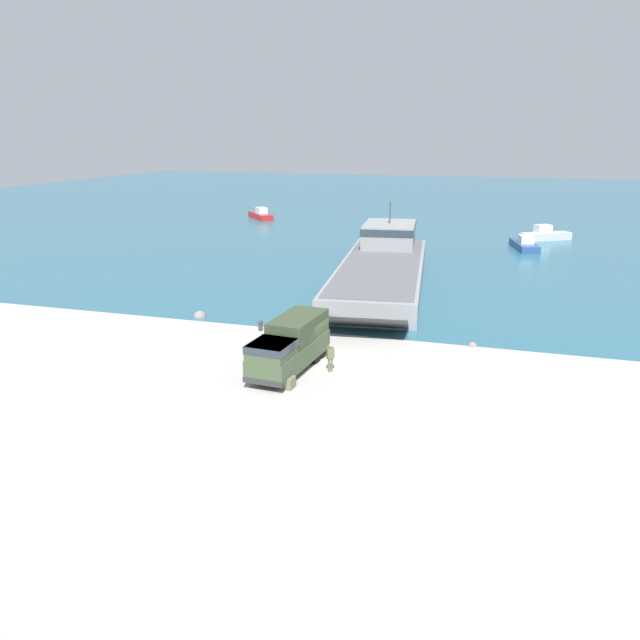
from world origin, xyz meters
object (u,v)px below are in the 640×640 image
Objects in this scene: moored_boat_a at (261,215)px; military_truck at (290,345)px; soldier_on_ramp at (330,356)px; moored_boat_b at (545,235)px; landing_craft at (383,263)px; cargo_crate at (288,383)px; mooring_bollard at (260,325)px; moored_boat_c at (524,244)px.

military_truck is at bearing -107.26° from moored_boat_a.
moored_boat_b reaches higher than soldier_on_ramp.
landing_craft is at bearing -94.22° from moored_boat_a.
soldier_on_ramp is at bearing 63.10° from cargo_crate.
mooring_bollard is (-21.75, -49.34, -0.26)m from moored_boat_b.
moored_boat_b is 53.92m from mooring_bollard.
moored_boat_a is at bearing 144.79° from moored_boat_c.
moored_boat_b is at bearing 54.38° from landing_craft.
mooring_bollard is (-7.18, 6.47, -0.60)m from soldier_on_ramp.
moored_boat_c is at bearing -50.18° from moored_boat_b.
moored_boat_a is at bearing 119.96° from landing_craft.
military_truck reaches higher than moored_boat_c.
moored_boat_b is (45.46, -9.41, 0.04)m from moored_boat_a.
moored_boat_a is at bearing -133.44° from moored_boat_b.
cargo_crate is at bearing 113.52° from soldier_on_ramp.
cargo_crate is (-1.60, -3.15, -0.71)m from soldier_on_ramp.
moored_boat_c is at bearing 65.17° from mooring_bollard.
military_truck reaches higher than mooring_bollard.
moored_boat_a is at bearing -151.65° from military_truck.
moored_boat_c is 9.57× the size of cargo_crate.
military_truck is 8.34m from mooring_bollard.
military_truck is at bearing -97.62° from landing_craft.
moored_boat_a is (-30.88, 65.21, -0.39)m from soldier_on_ramp.
landing_craft is 34.01m from moored_boat_b.
landing_craft reaches higher than military_truck.
moored_boat_a is 0.98× the size of moored_boat_b.
soldier_on_ramp is 2.22× the size of mooring_bollard.
military_truck is 3.23m from cargo_crate.
cargo_crate is (29.28, -68.36, -0.32)m from moored_boat_a.
soldier_on_ramp is 57.68m from moored_boat_b.
mooring_bollard is at bearing -127.52° from moored_boat_c.
military_truck is 9.58× the size of mooring_bollard.
military_truck is 71.43m from moored_boat_a.
moored_boat_b is (17.04, 56.12, -0.90)m from military_truck.
moored_boat_a is 63.35m from mooring_bollard.
moored_boat_b reaches higher than cargo_crate.
moored_boat_a reaches higher than mooring_bollard.
moored_boat_b is (16.53, 29.70, -0.89)m from landing_craft.
mooring_bollard is at bearing -111.43° from landing_craft.
military_truck is 58.65m from moored_boat_b.
landing_craft reaches higher than soldier_on_ramp.
landing_craft is 42.42× the size of cargo_crate.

